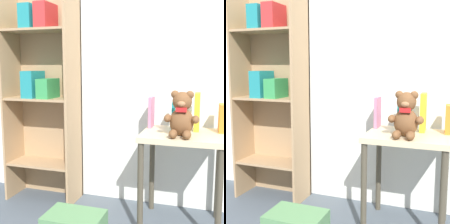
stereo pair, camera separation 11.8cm
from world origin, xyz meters
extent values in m
cube|color=silver|center=(0.00, 1.53, 1.25)|extent=(4.80, 0.06, 2.50)
cube|color=tan|center=(-1.27, 1.33, 0.85)|extent=(0.02, 0.30, 1.69)
cube|color=tan|center=(-0.71, 1.33, 0.85)|extent=(0.02, 0.30, 1.69)
cube|color=tan|center=(-0.99, 1.47, 0.85)|extent=(0.58, 0.02, 1.69)
cube|color=tan|center=(-0.99, 1.33, 0.30)|extent=(0.54, 0.27, 0.02)
cube|color=tan|center=(-0.99, 1.33, 0.85)|extent=(0.54, 0.27, 0.02)
cube|color=tan|center=(-0.99, 1.33, 1.39)|extent=(0.54, 0.27, 0.02)
cube|color=teal|center=(-1.06, 1.31, 1.49)|extent=(0.10, 0.21, 0.19)
cube|color=red|center=(-0.92, 1.31, 1.49)|extent=(0.10, 0.21, 0.19)
cube|color=teal|center=(-1.06, 1.31, 0.96)|extent=(0.10, 0.21, 0.22)
cube|color=#33934C|center=(-0.92, 1.31, 0.93)|extent=(0.10, 0.21, 0.15)
cube|color=beige|center=(0.16, 1.20, 0.64)|extent=(0.55, 0.47, 0.04)
cylinder|color=#494233|center=(-0.09, 0.99, 0.31)|extent=(0.04, 0.04, 0.63)
cylinder|color=#494233|center=(0.40, 0.99, 0.31)|extent=(0.04, 0.04, 0.63)
cylinder|color=#494233|center=(-0.09, 1.40, 0.31)|extent=(0.04, 0.04, 0.63)
cylinder|color=#494233|center=(0.40, 1.40, 0.31)|extent=(0.04, 0.04, 0.63)
ellipsoid|color=brown|center=(0.15, 1.11, 0.75)|extent=(0.15, 0.12, 0.18)
sphere|color=brown|center=(0.15, 1.11, 0.89)|extent=(0.12, 0.12, 0.12)
sphere|color=brown|center=(0.11, 1.11, 0.93)|extent=(0.05, 0.05, 0.05)
sphere|color=brown|center=(0.20, 1.11, 0.93)|extent=(0.05, 0.05, 0.05)
ellipsoid|color=#9B6842|center=(0.15, 1.06, 0.88)|extent=(0.05, 0.04, 0.04)
ellipsoid|color=brown|center=(0.07, 1.09, 0.78)|extent=(0.05, 0.10, 0.05)
ellipsoid|color=brown|center=(0.24, 1.09, 0.78)|extent=(0.05, 0.10, 0.05)
ellipsoid|color=brown|center=(0.11, 1.02, 0.69)|extent=(0.05, 0.11, 0.05)
ellipsoid|color=brown|center=(0.19, 1.02, 0.69)|extent=(0.05, 0.11, 0.05)
cube|color=red|center=(0.15, 1.06, 0.84)|extent=(0.07, 0.02, 0.03)
cube|color=#D17093|center=(-0.09, 1.33, 0.77)|extent=(0.03, 0.12, 0.22)
cube|color=teal|center=(0.08, 1.32, 0.76)|extent=(0.03, 0.12, 0.19)
cube|color=gold|center=(0.24, 1.31, 0.79)|extent=(0.04, 0.14, 0.26)
cube|color=orange|center=(0.40, 1.32, 0.76)|extent=(0.04, 0.14, 0.19)
camera|label=1|loc=(0.33, -0.90, 1.11)|focal=50.00mm
camera|label=2|loc=(0.44, -0.86, 1.11)|focal=50.00mm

